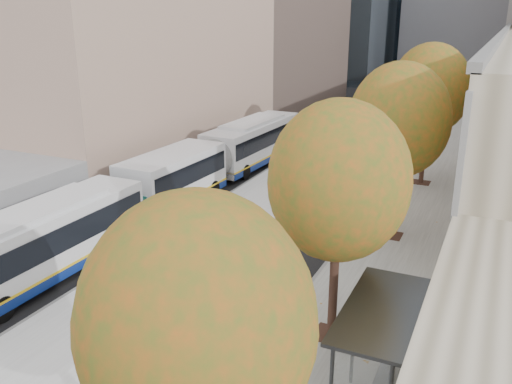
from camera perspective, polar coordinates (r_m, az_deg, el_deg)
The scene contains 10 objects.
bus_platform at distance 39.69m, azimuth 7.14°, elevation 3.94°, with size 4.25×150.00×0.15m, color #BCBCBC.
sidewalk at distance 38.13m, azimuth 18.64°, elevation 2.44°, with size 4.75×150.00×0.08m, color gray.
bus_shelter at distance 14.95m, azimuth 13.71°, elevation -13.38°, with size 1.90×4.40×2.53m.
tree_b at distance 9.25m, azimuth -6.15°, elevation -13.71°, with size 4.00×4.00×6.97m.
tree_c at distance 15.93m, azimuth 8.71°, elevation 1.13°, with size 4.20×4.20×7.28m.
tree_d at distance 24.42m, azimuth 14.86°, elevation 7.31°, with size 4.40×4.40×7.60m.
tree_e at distance 33.18m, azimuth 17.85°, elevation 10.24°, with size 4.60×4.60×7.92m.
bus_far at distance 33.32m, azimuth -3.39°, elevation 3.92°, with size 3.24×17.48×2.90m.
cyclist at distance 15.64m, azimuth -12.63°, elevation -17.66°, with size 0.83×1.82×2.25m.
distant_car at distance 67.05m, azimuth 11.34°, elevation 10.21°, with size 1.66×4.12×1.40m, color silver.
Camera 1 is at (7.76, -1.65, 9.95)m, focal length 38.00 mm.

